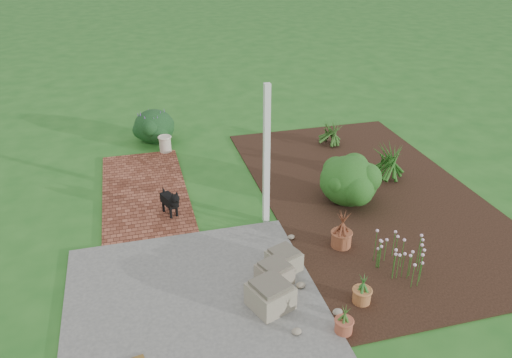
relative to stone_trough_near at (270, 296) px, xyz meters
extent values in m
plane|color=#23611E|center=(0.26, 2.06, -0.21)|extent=(80.00, 80.00, 0.00)
cube|color=#5E5E5B|center=(-0.99, 0.31, -0.19)|extent=(3.50, 3.50, 0.04)
cube|color=#5E2C1D|center=(-1.44, 3.81, -0.19)|extent=(1.60, 3.50, 0.04)
cube|color=black|center=(2.76, 2.56, -0.20)|extent=(4.00, 7.00, 0.03)
cube|color=white|center=(0.56, 2.16, 1.04)|extent=(0.10, 0.10, 2.50)
cube|color=gray|center=(0.00, 0.00, 0.00)|extent=(0.67, 0.67, 0.34)
cube|color=gray|center=(0.43, 0.74, -0.03)|extent=(0.55, 0.55, 0.28)
cube|color=gray|center=(0.20, 0.47, -0.03)|extent=(0.56, 0.56, 0.29)
cube|color=black|center=(-1.05, 2.78, 0.11)|extent=(0.30, 0.42, 0.17)
cylinder|color=black|center=(-1.06, 2.63, -0.08)|extent=(0.05, 0.05, 0.19)
cylinder|color=black|center=(-0.95, 2.67, -0.08)|extent=(0.05, 0.05, 0.19)
cylinder|color=black|center=(-1.16, 2.89, -0.08)|extent=(0.05, 0.05, 0.19)
cylinder|color=black|center=(-1.05, 2.93, -0.08)|extent=(0.05, 0.05, 0.19)
sphere|color=black|center=(-0.97, 2.56, 0.25)|extent=(0.16, 0.16, 0.16)
cone|color=black|center=(-1.13, 2.97, 0.22)|extent=(0.10, 0.13, 0.14)
cylinder|color=beige|center=(-0.86, 5.54, 0.01)|extent=(0.31, 0.31, 0.36)
ellipsoid|color=#18430C|center=(2.21, 2.40, 0.27)|extent=(1.17, 1.17, 0.91)
cylinder|color=#975233|center=(1.51, 1.08, -0.05)|extent=(0.40, 0.40, 0.26)
cylinder|color=#B46E3C|center=(1.25, -0.23, -0.08)|extent=(0.33, 0.33, 0.21)
cylinder|color=#A85239|center=(0.78, -0.69, -0.09)|extent=(0.29, 0.29, 0.19)
ellipsoid|color=black|center=(-1.03, 6.28, 0.19)|extent=(1.04, 1.04, 0.81)
camera|label=1|loc=(-1.54, -5.02, 4.53)|focal=35.00mm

